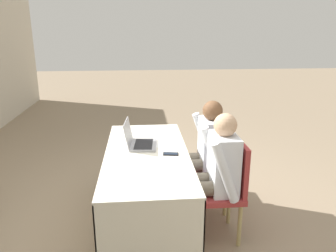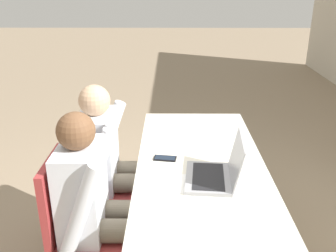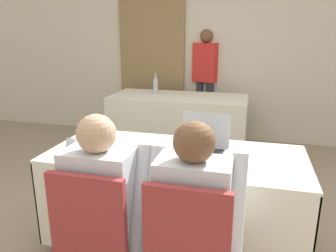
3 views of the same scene
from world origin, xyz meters
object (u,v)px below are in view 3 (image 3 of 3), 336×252
object	(u,v)px
chair_near_left	(100,235)
person_checkered_shirt	(107,199)
chair_near_right	(191,250)
cell_phone	(156,163)
laptop	(202,145)
person_red_shirt	(205,77)
person_white_shirt	(195,211)
water_bottle	(156,85)

from	to	relation	value
chair_near_left	person_checkered_shirt	size ratio (longest dim) A/B	0.78
chair_near_right	cell_phone	bearing A→B (deg)	-55.87
cell_phone	chair_near_right	size ratio (longest dim) A/B	0.16
laptop	person_red_shirt	bearing A→B (deg)	102.95
cell_phone	person_white_shirt	size ratio (longest dim) A/B	0.13
water_bottle	chair_near_left	distance (m)	2.89
cell_phone	person_red_shirt	world-z (taller)	person_red_shirt
cell_phone	person_checkered_shirt	size ratio (longest dim) A/B	0.13
cell_phone	chair_near_right	bearing A→B (deg)	-47.74
cell_phone	person_red_shirt	xyz separation A→B (m)	(-0.13, 2.94, 0.16)
laptop	person_red_shirt	xyz separation A→B (m)	(-0.38, 2.65, 0.12)
water_bottle	person_red_shirt	xyz separation A→B (m)	(0.58, 0.60, 0.04)
water_bottle	person_white_shirt	xyz separation A→B (m)	(1.03, -2.71, -0.21)
cell_phone	person_white_shirt	distance (m)	0.50
water_bottle	person_checkered_shirt	bearing A→B (deg)	-78.78
chair_near_left	person_red_shirt	size ratio (longest dim) A/B	0.57
person_checkered_shirt	cell_phone	bearing A→B (deg)	-115.30
laptop	water_bottle	size ratio (longest dim) A/B	1.37
laptop	person_checkered_shirt	bearing A→B (deg)	-118.02
water_bottle	person_red_shirt	distance (m)	0.84
cell_phone	chair_near_right	xyz separation A→B (m)	(0.32, -0.47, -0.25)
laptop	person_checkered_shirt	size ratio (longest dim) A/B	0.32
laptop	person_white_shirt	world-z (taller)	person_white_shirt
laptop	person_white_shirt	distance (m)	0.67
chair_near_right	person_checkered_shirt	distance (m)	0.53
water_bottle	person_checkered_shirt	xyz separation A→B (m)	(0.54, -2.71, -0.21)
chair_near_left	person_white_shirt	bearing A→B (deg)	-168.18
person_red_shirt	cell_phone	bearing A→B (deg)	-71.16
person_red_shirt	water_bottle	bearing A→B (deg)	-117.69
cell_phone	person_red_shirt	distance (m)	2.95
water_bottle	person_red_shirt	world-z (taller)	person_red_shirt
cell_phone	chair_near_left	xyz separation A→B (m)	(-0.17, -0.47, -0.25)
water_bottle	person_white_shirt	distance (m)	2.91
chair_near_left	cell_phone	bearing A→B (deg)	-110.26
chair_near_right	person_white_shirt	world-z (taller)	person_white_shirt
laptop	chair_near_right	xyz separation A→B (m)	(0.07, -0.76, -0.29)
chair_near_left	person_red_shirt	distance (m)	3.44
chair_near_right	laptop	bearing A→B (deg)	-84.62
person_checkered_shirt	person_white_shirt	size ratio (longest dim) A/B	1.00
laptop	chair_near_left	world-z (taller)	laptop
cell_phone	person_white_shirt	xyz separation A→B (m)	(0.32, -0.37, -0.09)
person_checkered_shirt	person_red_shirt	world-z (taller)	person_red_shirt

